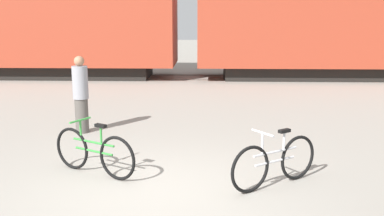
% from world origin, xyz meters
% --- Properties ---
extents(ground_plane, '(80.00, 80.00, 0.00)m').
position_xyz_m(ground_plane, '(0.00, 0.00, 0.00)').
color(ground_plane, gray).
extents(freight_train, '(28.17, 3.02, 5.43)m').
position_xyz_m(freight_train, '(0.00, 12.32, 2.85)').
color(freight_train, black).
rests_on(freight_train, ground_plane).
extents(rail_near, '(40.17, 0.07, 0.01)m').
position_xyz_m(rail_near, '(0.00, 11.60, 0.01)').
color(rail_near, '#4C4238').
rests_on(rail_near, ground_plane).
extents(rail_far, '(40.17, 0.07, 0.01)m').
position_xyz_m(rail_far, '(0.00, 13.03, 0.01)').
color(rail_far, '#4C4238').
rests_on(rail_far, ground_plane).
extents(bicycle_green, '(1.52, 0.90, 0.90)m').
position_xyz_m(bicycle_green, '(-1.01, 0.73, 0.38)').
color(bicycle_green, black).
rests_on(bicycle_green, ground_plane).
extents(bicycle_silver, '(1.42, 1.04, 0.90)m').
position_xyz_m(bicycle_silver, '(1.88, 0.32, 0.38)').
color(bicycle_silver, black).
rests_on(bicycle_silver, ground_plane).
extents(person_in_grey, '(0.34, 0.34, 1.71)m').
position_xyz_m(person_in_grey, '(-1.94, 3.38, 0.86)').
color(person_in_grey, '#514C47').
rests_on(person_in_grey, ground_plane).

